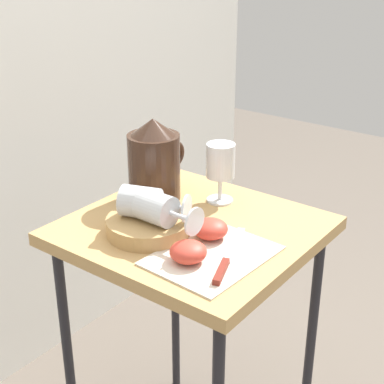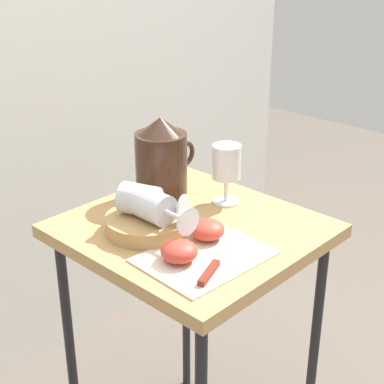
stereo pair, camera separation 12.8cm
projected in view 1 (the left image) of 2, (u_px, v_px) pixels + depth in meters
table at (192, 255)px, 1.34m from camera, size 0.49×0.52×0.72m
linen_napkin at (212, 256)px, 1.18m from camera, size 0.26×0.20×0.00m
basket_tray at (149, 225)px, 1.27m from camera, size 0.18×0.18×0.03m
pitcher at (154, 166)px, 1.41m from camera, size 0.18×0.13×0.20m
wine_glass_upright at (221, 164)px, 1.39m from camera, size 0.07×0.07×0.15m
wine_glass_tipped_near at (158, 209)px, 1.23m from camera, size 0.07×0.14×0.07m
wine_glass_tipped_far at (143, 203)px, 1.25m from camera, size 0.11×0.16×0.07m
apple_half_left at (188, 252)px, 1.15m from camera, size 0.07×0.07×0.04m
apple_half_right at (211, 229)px, 1.24m from camera, size 0.07×0.07×0.04m
knife at (226, 262)px, 1.15m from camera, size 0.22×0.10×0.01m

